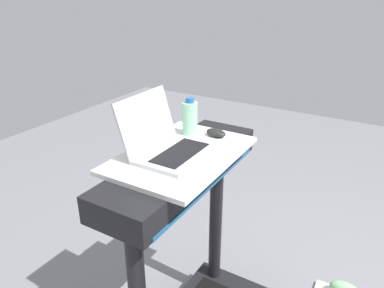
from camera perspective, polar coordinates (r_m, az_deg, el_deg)
name	(u,v)px	position (r m, az deg, el deg)	size (l,w,h in m)	color
desk_board	(182,155)	(1.53, -1.61, -1.67)	(0.63, 0.42, 0.02)	white
laptop	(167,143)	(1.50, -3.95, 0.21)	(0.33, 0.30, 0.24)	#B7B7BC
computer_mouse	(216,133)	(1.68, 3.76, 1.76)	(0.06, 0.10, 0.03)	black
water_bottle	(190,118)	(1.68, -0.33, 4.07)	(0.07, 0.07, 0.18)	#9EDBB2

